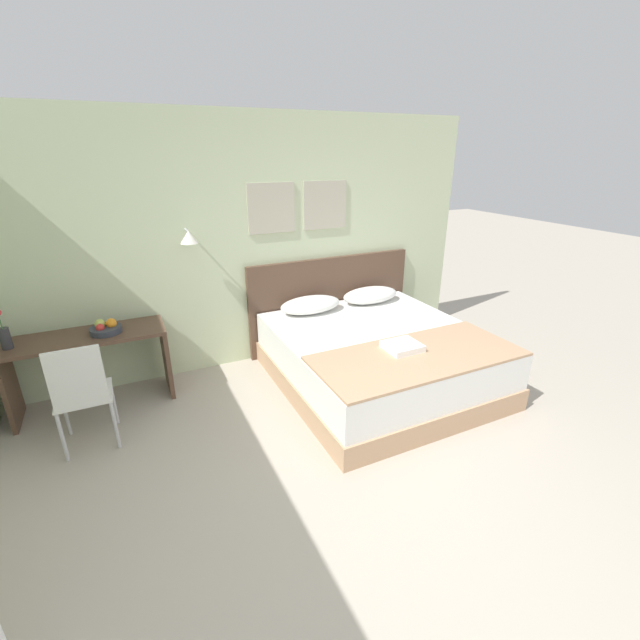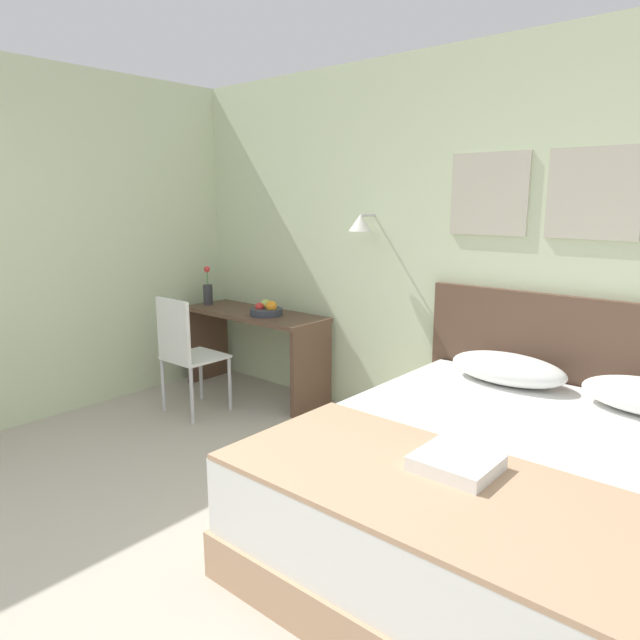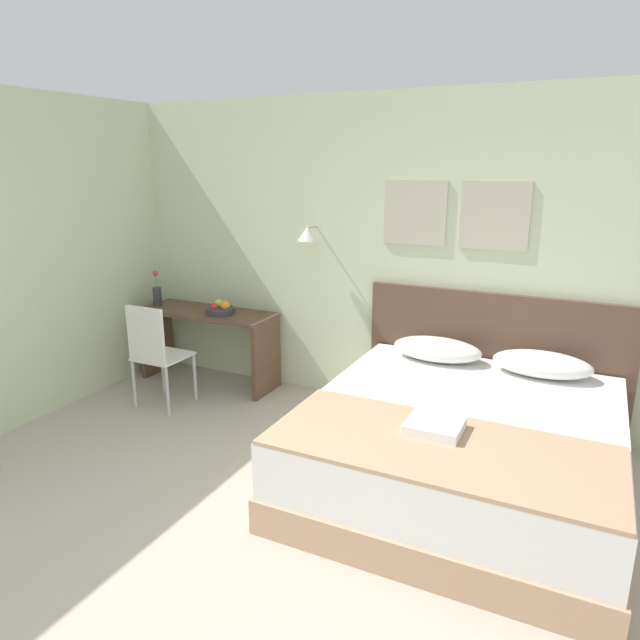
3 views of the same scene
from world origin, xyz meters
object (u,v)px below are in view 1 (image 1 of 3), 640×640
(desk, at_px, (90,355))
(fruit_bowl, at_px, (106,328))
(folded_towel_near_foot, at_px, (402,346))
(throw_blanket, at_px, (418,356))
(flower_vase, at_px, (4,335))
(desk_chair, at_px, (81,390))
(headboard, at_px, (331,302))
(pillow_left, at_px, (311,305))
(bed, at_px, (378,358))
(pillow_right, at_px, (370,295))

(desk, height_order, fruit_bowl, fruit_bowl)
(folded_towel_near_foot, bearing_deg, throw_blanket, -65.86)
(throw_blanket, xyz_separation_m, flower_vase, (-3.20, 1.39, 0.26))
(desk_chair, height_order, fruit_bowl, desk_chair)
(headboard, xyz_separation_m, pillow_left, (-0.39, -0.26, 0.11))
(bed, relative_size, fruit_bowl, 7.74)
(pillow_right, xyz_separation_m, fruit_bowl, (-2.84, -0.03, 0.11))
(headboard, distance_m, desk_chair, 2.84)
(headboard, bearing_deg, fruit_bowl, -173.29)
(throw_blanket, height_order, fruit_bowl, fruit_bowl)
(desk, bearing_deg, desk_chair, -93.49)
(desk_chair, bearing_deg, pillow_right, 12.94)
(throw_blanket, xyz_separation_m, desk_chair, (-2.67, 0.72, -0.04))
(pillow_right, xyz_separation_m, folded_towel_near_foot, (-0.46, -1.28, -0.04))
(desk_chair, bearing_deg, throw_blanket, -15.08)
(throw_blanket, xyz_separation_m, folded_towel_near_foot, (-0.07, 0.15, 0.04))
(pillow_left, xyz_separation_m, throw_blanket, (0.39, -1.42, -0.08))
(bed, height_order, folded_towel_near_foot, folded_towel_near_foot)
(headboard, xyz_separation_m, desk_chair, (-2.67, -0.97, -0.01))
(pillow_right, height_order, flower_vase, flower_vase)
(pillow_right, height_order, fruit_bowl, fruit_bowl)
(fruit_bowl, bearing_deg, folded_towel_near_foot, -27.64)
(pillow_left, height_order, flower_vase, flower_vase)
(bed, xyz_separation_m, desk_chair, (-2.67, 0.11, 0.26))
(throw_blanket, bearing_deg, flower_vase, 156.60)
(headboard, bearing_deg, throw_blanket, -90.00)
(pillow_right, relative_size, desk_chair, 0.75)
(flower_vase, bearing_deg, fruit_bowl, 0.89)
(fruit_bowl, bearing_deg, desk, 172.58)
(bed, relative_size, pillow_left, 2.98)
(headboard, height_order, fruit_bowl, headboard)
(throw_blanket, distance_m, fruit_bowl, 2.83)
(throw_blanket, distance_m, folded_towel_near_foot, 0.17)
(desk_chair, bearing_deg, flower_vase, 128.55)
(pillow_right, distance_m, desk_chair, 3.14)
(folded_towel_near_foot, bearing_deg, flower_vase, 158.45)
(pillow_left, xyz_separation_m, folded_towel_near_foot, (0.33, -1.28, -0.04))
(headboard, relative_size, desk, 1.54)
(headboard, relative_size, fruit_bowl, 7.65)
(bed, relative_size, headboard, 1.01)
(desk, height_order, desk_chair, desk_chair)
(throw_blanket, bearing_deg, desk_chair, 164.92)
(pillow_right, xyz_separation_m, desk_chair, (-3.06, -0.70, -0.12))
(fruit_bowl, height_order, flower_vase, flower_vase)
(desk, bearing_deg, pillow_right, 0.07)
(bed, xyz_separation_m, throw_blanket, (0.00, -0.61, 0.30))
(pillow_right, relative_size, desk, 0.52)
(desk, xyz_separation_m, desk_chair, (-0.04, -0.70, 0.02))
(bed, distance_m, desk_chair, 2.69)
(folded_towel_near_foot, bearing_deg, headboard, 87.56)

